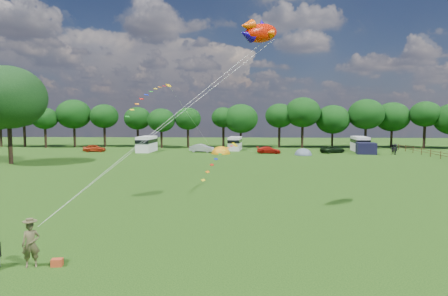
{
  "coord_description": "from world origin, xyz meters",
  "views": [
    {
      "loc": [
        1.11,
        -21.78,
        6.6
      ],
      "look_at": [
        0.0,
        8.0,
        4.0
      ],
      "focal_mm": 30.0,
      "sensor_mm": 36.0,
      "label": 1
    }
  ],
  "objects_px": {
    "campervan_c": "(235,143)",
    "campervan_d": "(360,143)",
    "tent_greyblue": "(303,155)",
    "big_tree": "(8,98)",
    "car_a": "(95,148)",
    "car_b": "(202,148)",
    "car_d": "(333,149)",
    "walker_a": "(392,149)",
    "tent_orange": "(221,154)",
    "kite_flyer": "(31,244)",
    "car_c": "(269,150)",
    "campervan_b": "(147,143)",
    "walker_b": "(395,149)",
    "fish_kite": "(258,33)"
  },
  "relations": [
    {
      "from": "campervan_d",
      "to": "tent_greyblue",
      "type": "bearing_deg",
      "value": 125.07
    },
    {
      "from": "big_tree",
      "to": "car_a",
      "type": "xyz_separation_m",
      "value": [
        5.05,
        16.96,
        -8.35
      ]
    },
    {
      "from": "tent_greyblue",
      "to": "walker_b",
      "type": "bearing_deg",
      "value": 4.17
    },
    {
      "from": "big_tree",
      "to": "campervan_d",
      "type": "height_order",
      "value": "big_tree"
    },
    {
      "from": "big_tree",
      "to": "campervan_d",
      "type": "bearing_deg",
      "value": 20.23
    },
    {
      "from": "fish_kite",
      "to": "kite_flyer",
      "type": "bearing_deg",
      "value": 178.69
    },
    {
      "from": "walker_a",
      "to": "walker_b",
      "type": "height_order",
      "value": "walker_b"
    },
    {
      "from": "campervan_d",
      "to": "walker_a",
      "type": "bearing_deg",
      "value": -139.01
    },
    {
      "from": "car_b",
      "to": "car_d",
      "type": "relative_size",
      "value": 0.91
    },
    {
      "from": "car_c",
      "to": "walker_a",
      "type": "relative_size",
      "value": 2.38
    },
    {
      "from": "tent_greyblue",
      "to": "big_tree",
      "type": "bearing_deg",
      "value": -163.03
    },
    {
      "from": "campervan_b",
      "to": "walker_a",
      "type": "relative_size",
      "value": 3.51
    },
    {
      "from": "car_d",
      "to": "campervan_d",
      "type": "xyz_separation_m",
      "value": [
        5.74,
        3.13,
        0.84
      ]
    },
    {
      "from": "kite_flyer",
      "to": "walker_a",
      "type": "bearing_deg",
      "value": 33.69
    },
    {
      "from": "car_a",
      "to": "big_tree",
      "type": "bearing_deg",
      "value": 157.43
    },
    {
      "from": "car_c",
      "to": "fish_kite",
      "type": "bearing_deg",
      "value": -177.43
    },
    {
      "from": "walker_a",
      "to": "big_tree",
      "type": "bearing_deg",
      "value": -0.11
    },
    {
      "from": "walker_a",
      "to": "walker_b",
      "type": "bearing_deg",
      "value": 89.87
    },
    {
      "from": "campervan_d",
      "to": "tent_orange",
      "type": "distance_m",
      "value": 26.07
    },
    {
      "from": "car_b",
      "to": "kite_flyer",
      "type": "height_order",
      "value": "kite_flyer"
    },
    {
      "from": "campervan_b",
      "to": "fish_kite",
      "type": "xyz_separation_m",
      "value": [
        17.93,
        -42.57,
        10.44
      ]
    },
    {
      "from": "tent_greyblue",
      "to": "walker_a",
      "type": "relative_size",
      "value": 1.93
    },
    {
      "from": "car_c",
      "to": "campervan_b",
      "type": "xyz_separation_m",
      "value": [
        -22.0,
        2.3,
        0.91
      ]
    },
    {
      "from": "campervan_b",
      "to": "car_c",
      "type": "bearing_deg",
      "value": -91.85
    },
    {
      "from": "car_d",
      "to": "walker_b",
      "type": "height_order",
      "value": "walker_b"
    },
    {
      "from": "campervan_c",
      "to": "campervan_d",
      "type": "relative_size",
      "value": 0.94
    },
    {
      "from": "kite_flyer",
      "to": "walker_b",
      "type": "height_order",
      "value": "kite_flyer"
    },
    {
      "from": "big_tree",
      "to": "walker_a",
      "type": "bearing_deg",
      "value": 14.33
    },
    {
      "from": "kite_flyer",
      "to": "fish_kite",
      "type": "distance_m",
      "value": 17.65
    },
    {
      "from": "car_a",
      "to": "walker_a",
      "type": "relative_size",
      "value": 2.41
    },
    {
      "from": "car_a",
      "to": "car_b",
      "type": "distance_m",
      "value": 19.59
    },
    {
      "from": "car_a",
      "to": "tent_greyblue",
      "type": "height_order",
      "value": "car_a"
    },
    {
      "from": "campervan_d",
      "to": "walker_b",
      "type": "bearing_deg",
      "value": -141.28
    },
    {
      "from": "car_a",
      "to": "campervan_b",
      "type": "relative_size",
      "value": 0.69
    },
    {
      "from": "car_c",
      "to": "tent_orange",
      "type": "bearing_deg",
      "value": 105.68
    },
    {
      "from": "car_c",
      "to": "tent_orange",
      "type": "height_order",
      "value": "tent_orange"
    },
    {
      "from": "car_b",
      "to": "campervan_d",
      "type": "distance_m",
      "value": 29.1
    },
    {
      "from": "campervan_d",
      "to": "tent_greyblue",
      "type": "distance_m",
      "value": 13.54
    },
    {
      "from": "big_tree",
      "to": "car_d",
      "type": "xyz_separation_m",
      "value": [
        47.86,
        16.62,
        -8.4
      ]
    },
    {
      "from": "campervan_d",
      "to": "tent_orange",
      "type": "xyz_separation_m",
      "value": [
        -25.43,
        -5.56,
        -1.44
      ]
    },
    {
      "from": "campervan_d",
      "to": "fish_kite",
      "type": "bearing_deg",
      "value": 158.83
    },
    {
      "from": "campervan_c",
      "to": "campervan_d",
      "type": "height_order",
      "value": "campervan_d"
    },
    {
      "from": "campervan_c",
      "to": "tent_greyblue",
      "type": "height_order",
      "value": "campervan_c"
    },
    {
      "from": "tent_greyblue",
      "to": "car_a",
      "type": "bearing_deg",
      "value": 173.64
    },
    {
      "from": "fish_kite",
      "to": "walker_b",
      "type": "height_order",
      "value": "fish_kite"
    },
    {
      "from": "tent_orange",
      "to": "tent_greyblue",
      "type": "xyz_separation_m",
      "value": [
        13.88,
        -1.36,
        0.0
      ]
    },
    {
      "from": "car_a",
      "to": "fish_kite",
      "type": "xyz_separation_m",
      "value": [
        27.37,
        -41.97,
        11.27
      ]
    },
    {
      "from": "big_tree",
      "to": "car_c",
      "type": "distance_m",
      "value": 40.43
    },
    {
      "from": "tent_orange",
      "to": "fish_kite",
      "type": "xyz_separation_m",
      "value": [
        4.25,
        -39.2,
        11.92
      ]
    },
    {
      "from": "tent_orange",
      "to": "big_tree",
      "type": "bearing_deg",
      "value": -153.26
    }
  ]
}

